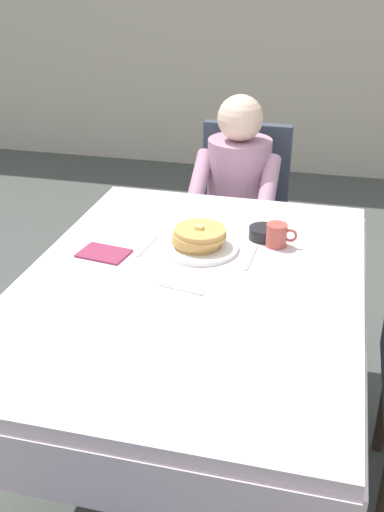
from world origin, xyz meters
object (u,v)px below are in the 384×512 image
bowl_butter (264,233)px  knife_right_of_plate (251,257)px  spoon_near_edge (181,289)px  dining_table_main (191,302)px  breakfast_stack (199,237)px  plate_breakfast (199,247)px  chair_diner (242,206)px  diner_person (237,191)px  cup_coffee (277,235)px  fork_left_of_plate (147,245)px

bowl_butter → knife_right_of_plate: bearing=-97.0°
knife_right_of_plate → spoon_near_edge: bearing=149.1°
dining_table_main → breakfast_stack: breakfast_stack is taller
dining_table_main → plate_breakfast: plate_breakfast is taller
spoon_near_edge → plate_breakfast: bearing=103.9°
dining_table_main → bowl_butter: (0.19, 0.37, 0.11)m
chair_diner → bowl_butter: 0.86m
diner_person → cup_coffee: size_ratio=9.91×
chair_diner → knife_right_of_plate: chair_diner is taller
breakfast_stack → bowl_butter: breakfast_stack is taller
plate_breakfast → knife_right_of_plate: plate_breakfast is taller
breakfast_stack → knife_right_of_plate: bearing=-6.1°
bowl_butter → fork_left_of_plate: 0.43m
cup_coffee → spoon_near_edge: 0.47m
chair_diner → breakfast_stack: 0.98m
dining_table_main → knife_right_of_plate: (0.17, 0.20, 0.09)m
breakfast_stack → fork_left_of_plate: 0.19m
chair_diner → spoon_near_edge: 1.27m
chair_diner → fork_left_of_plate: 1.01m
bowl_butter → fork_left_of_plate: (-0.40, -0.17, -0.02)m
dining_table_main → fork_left_of_plate: fork_left_of_plate is taller
cup_coffee → spoon_near_edge: bearing=-122.9°
cup_coffee → fork_left_of_plate: bearing=-165.7°
diner_person → knife_right_of_plate: diner_person is taller
chair_diner → spoon_near_edge: chair_diner is taller
chair_diner → spoon_near_edge: bearing=90.6°
bowl_butter → knife_right_of_plate: (-0.02, -0.17, -0.02)m
bowl_butter → knife_right_of_plate: size_ratio=0.55×
breakfast_stack → cup_coffee: (0.27, 0.10, -0.01)m
diner_person → knife_right_of_plate: size_ratio=5.60×
diner_person → bowl_butter: diner_person is taller
dining_table_main → breakfast_stack: size_ratio=7.78×
bowl_butter → diner_person: bearing=108.2°
dining_table_main → bowl_butter: bowl_butter is taller
dining_table_main → knife_right_of_plate: knife_right_of_plate is taller
diner_person → knife_right_of_plate: bearing=103.3°
diner_person → chair_diner: bearing=-90.0°
dining_table_main → breakfast_stack: 0.26m
fork_left_of_plate → knife_right_of_plate: same height
diner_person → breakfast_stack: diner_person is taller
plate_breakfast → fork_left_of_plate: (-0.19, -0.02, -0.01)m
chair_diner → plate_breakfast: size_ratio=3.32×
diner_person → breakfast_stack: bearing=90.1°
breakfast_stack → knife_right_of_plate: 0.20m
breakfast_stack → fork_left_of_plate: (-0.19, -0.02, -0.05)m
bowl_butter → spoon_near_edge: size_ratio=0.73×
dining_table_main → diner_person: (-0.03, 1.01, 0.02)m
dining_table_main → bowl_butter: bearing=63.0°
chair_diner → bowl_butter: (0.21, -0.80, 0.23)m
dining_table_main → breakfast_stack: (-0.03, 0.22, 0.14)m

